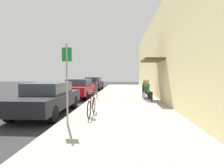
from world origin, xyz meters
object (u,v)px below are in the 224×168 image
at_px(parked_car_2, 93,83).
at_px(seated_patron_1, 146,88).
at_px(parked_car_1, 79,88).
at_px(parking_meter, 97,87).
at_px(street_sign, 67,77).
at_px(seated_patron_2, 145,87).
at_px(bicycle_0, 92,106).
at_px(cafe_chair_1, 145,91).
at_px(seated_patron_0, 148,89).
at_px(cafe_chair_0, 147,92).
at_px(parked_car_0, 47,98).
at_px(cafe_chair_2, 144,90).

height_order(parked_car_2, seated_patron_1, seated_patron_1).
distance_m(parked_car_1, parking_meter, 2.08).
height_order(street_sign, seated_patron_2, street_sign).
xyz_separation_m(bicycle_0, cafe_chair_1, (2.68, 4.98, 0.14)).
xyz_separation_m(seated_patron_0, seated_patron_2, (0.00, 1.51, 0.00)).
bearing_deg(street_sign, cafe_chair_0, 58.85).
bearing_deg(parked_car_0, cafe_chair_2, 46.25).
height_order(parked_car_0, seated_patron_2, seated_patron_2).
height_order(parking_meter, seated_patron_0, parking_meter).
distance_m(seated_patron_1, cafe_chair_2, 0.65).
relative_size(parked_car_2, seated_patron_2, 3.41).
distance_m(parked_car_0, seated_patron_0, 5.90).
height_order(parked_car_0, bicycle_0, parked_car_0).
relative_size(parked_car_2, bicycle_0, 2.57).
bearing_deg(street_sign, seated_patron_2, 64.35).
height_order(parked_car_1, cafe_chair_0, parked_car_1).
height_order(parking_meter, cafe_chair_0, parking_meter).
bearing_deg(cafe_chair_0, seated_patron_1, 86.19).
bearing_deg(bicycle_0, parking_meter, 96.04).
bearing_deg(street_sign, seated_patron_0, 58.40).
distance_m(parked_car_0, parked_car_2, 11.86).
bearing_deg(cafe_chair_1, seated_patron_1, -6.73).
distance_m(cafe_chair_0, cafe_chair_1, 0.91).
height_order(seated_patron_0, seated_patron_1, same).
xyz_separation_m(parked_car_1, cafe_chair_2, (4.74, -0.59, -0.09)).
height_order(street_sign, cafe_chair_2, street_sign).
height_order(street_sign, bicycle_0, street_sign).
xyz_separation_m(parked_car_0, seated_patron_0, (4.80, 3.44, 0.10)).
distance_m(parking_meter, seated_patron_2, 3.34).
distance_m(bicycle_0, seated_patron_1, 5.69).
relative_size(seated_patron_1, cafe_chair_2, 1.48).
bearing_deg(parked_car_2, parked_car_0, -90.00).
xyz_separation_m(cafe_chair_1, cafe_chair_2, (-0.00, 0.61, 0.00)).
bearing_deg(bicycle_0, parked_car_1, 108.42).
distance_m(seated_patron_0, cafe_chair_1, 0.93).
bearing_deg(street_sign, bicycle_0, 66.62).
distance_m(parked_car_2, seated_patron_2, 8.42).
relative_size(bicycle_0, seated_patron_1, 1.33).
height_order(street_sign, cafe_chair_0, street_sign).
relative_size(street_sign, seated_patron_0, 2.02).
height_order(street_sign, cafe_chair_1, street_sign).
xyz_separation_m(bicycle_0, seated_patron_2, (2.74, 5.58, 0.34)).
relative_size(parked_car_0, seated_patron_0, 3.41).
bearing_deg(seated_patron_1, cafe_chair_1, 173.27).
xyz_separation_m(bicycle_0, cafe_chair_2, (2.68, 5.59, 0.14)).
bearing_deg(cafe_chair_0, cafe_chair_2, 90.00).
distance_m(parked_car_0, bicycle_0, 2.17).
relative_size(parked_car_1, parked_car_2, 1.00).
height_order(cafe_chair_0, seated_patron_0, seated_patron_0).
relative_size(seated_patron_0, seated_patron_1, 1.00).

